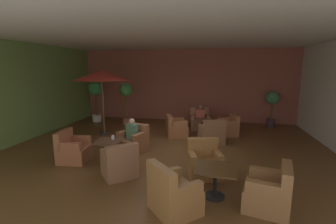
{
  "coord_description": "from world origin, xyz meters",
  "views": [
    {
      "loc": [
        1.49,
        -6.82,
        2.55
      ],
      "look_at": [
        0.0,
        0.48,
        1.18
      ],
      "focal_mm": 25.49,
      "sensor_mm": 36.0,
      "label": 1
    }
  ],
  "objects_px": {
    "armchair_front_left_north": "(73,150)",
    "potted_tree_mid_right": "(126,95)",
    "armchair_front_right_north": "(200,121)",
    "armchair_mid_center_south": "(173,195)",
    "armchair_front_left_south": "(133,142)",
    "potted_tree_mid_left": "(272,103)",
    "patio_umbrella_tall_red": "(102,76)",
    "cafe_table_front_right": "(202,124)",
    "iced_drink_cup": "(113,137)",
    "armchair_mid_center_north": "(269,193)",
    "armchair_front_right_west": "(228,127)",
    "patron_by_window": "(132,130)",
    "cafe_table_mid_center": "(215,174)",
    "cafe_table_front_left": "(109,146)",
    "armchair_front_left_east": "(120,164)",
    "armchair_front_right_east": "(176,128)",
    "patron_blue_shirt": "(200,113)",
    "potted_tree_left_corner": "(96,94)",
    "armchair_mid_center_east": "(204,163)",
    "armchair_front_right_south": "(212,135)"
  },
  "relations": [
    {
      "from": "armchair_front_left_north",
      "to": "potted_tree_mid_right",
      "type": "distance_m",
      "value": 4.61
    },
    {
      "from": "armchair_front_right_north",
      "to": "armchair_mid_center_south",
      "type": "bearing_deg",
      "value": -90.38
    },
    {
      "from": "armchair_front_left_south",
      "to": "potted_tree_mid_right",
      "type": "height_order",
      "value": "potted_tree_mid_right"
    },
    {
      "from": "potted_tree_mid_left",
      "to": "patio_umbrella_tall_red",
      "type": "bearing_deg",
      "value": -159.42
    },
    {
      "from": "cafe_table_front_right",
      "to": "iced_drink_cup",
      "type": "distance_m",
      "value": 3.81
    },
    {
      "from": "armchair_mid_center_north",
      "to": "armchair_front_right_west",
      "type": "bearing_deg",
      "value": 95.97
    },
    {
      "from": "armchair_front_left_south",
      "to": "iced_drink_cup",
      "type": "height_order",
      "value": "armchair_front_left_south"
    },
    {
      "from": "armchair_mid_center_south",
      "to": "patio_umbrella_tall_red",
      "type": "relative_size",
      "value": 0.44
    },
    {
      "from": "armchair_front_right_west",
      "to": "patron_by_window",
      "type": "bearing_deg",
      "value": -139.37
    },
    {
      "from": "cafe_table_mid_center",
      "to": "patio_umbrella_tall_red",
      "type": "distance_m",
      "value": 6.1
    },
    {
      "from": "cafe_table_front_left",
      "to": "cafe_table_mid_center",
      "type": "bearing_deg",
      "value": -23.67
    },
    {
      "from": "armchair_front_left_south",
      "to": "patron_by_window",
      "type": "relative_size",
      "value": 1.52
    },
    {
      "from": "cafe_table_front_right",
      "to": "potted_tree_mid_left",
      "type": "bearing_deg",
      "value": 34.47
    },
    {
      "from": "cafe_table_mid_center",
      "to": "armchair_front_left_east",
      "type": "bearing_deg",
      "value": 167.77
    },
    {
      "from": "patio_umbrella_tall_red",
      "to": "potted_tree_mid_right",
      "type": "xyz_separation_m",
      "value": [
        0.28,
        1.71,
        -0.93
      ]
    },
    {
      "from": "armchair_front_left_north",
      "to": "armchair_front_right_east",
      "type": "distance_m",
      "value": 3.81
    },
    {
      "from": "cafe_table_front_right",
      "to": "armchair_front_right_east",
      "type": "xyz_separation_m",
      "value": [
        -0.96,
        -0.34,
        -0.15
      ]
    },
    {
      "from": "cafe_table_front_left",
      "to": "armchair_front_right_north",
      "type": "relative_size",
      "value": 0.79
    },
    {
      "from": "armchair_mid_center_south",
      "to": "patron_blue_shirt",
      "type": "xyz_separation_m",
      "value": [
        0.05,
        6.08,
        0.35
      ]
    },
    {
      "from": "armchair_mid_center_south",
      "to": "patio_umbrella_tall_red",
      "type": "distance_m",
      "value": 6.14
    },
    {
      "from": "armchair_front_left_north",
      "to": "cafe_table_front_right",
      "type": "distance_m",
      "value": 4.72
    },
    {
      "from": "armchair_front_right_east",
      "to": "potted_tree_mid_right",
      "type": "relative_size",
      "value": 0.5
    },
    {
      "from": "armchair_mid_center_south",
      "to": "potted_tree_left_corner",
      "type": "height_order",
      "value": "potted_tree_left_corner"
    },
    {
      "from": "potted_tree_mid_left",
      "to": "patron_by_window",
      "type": "xyz_separation_m",
      "value": [
        -4.88,
        -4.25,
        -0.37
      ]
    },
    {
      "from": "armchair_front_right_west",
      "to": "armchair_mid_center_north",
      "type": "bearing_deg",
      "value": -84.03
    },
    {
      "from": "armchair_front_right_west",
      "to": "potted_tree_mid_left",
      "type": "relative_size",
      "value": 0.58
    },
    {
      "from": "armchair_front_right_west",
      "to": "armchair_mid_center_south",
      "type": "relative_size",
      "value": 0.84
    },
    {
      "from": "armchair_mid_center_east",
      "to": "armchair_mid_center_south",
      "type": "xyz_separation_m",
      "value": [
        -0.47,
        -1.64,
        0.02
      ]
    },
    {
      "from": "armchair_front_right_west",
      "to": "cafe_table_mid_center",
      "type": "distance_m",
      "value": 4.74
    },
    {
      "from": "armchair_front_left_east",
      "to": "armchair_front_right_south",
      "type": "height_order",
      "value": "armchair_front_right_south"
    },
    {
      "from": "armchair_mid_center_east",
      "to": "potted_tree_mid_left",
      "type": "bearing_deg",
      "value": 64.31
    },
    {
      "from": "iced_drink_cup",
      "to": "armchair_front_left_north",
      "type": "bearing_deg",
      "value": -166.22
    },
    {
      "from": "potted_tree_mid_right",
      "to": "armchair_front_left_south",
      "type": "bearing_deg",
      "value": -65.71
    },
    {
      "from": "armchair_mid_center_south",
      "to": "iced_drink_cup",
      "type": "xyz_separation_m",
      "value": [
        -2.07,
        2.07,
        0.34
      ]
    },
    {
      "from": "potted_tree_left_corner",
      "to": "armchair_front_left_east",
      "type": "bearing_deg",
      "value": -57.42
    },
    {
      "from": "cafe_table_front_left",
      "to": "potted_tree_left_corner",
      "type": "xyz_separation_m",
      "value": [
        -2.8,
        4.62,
        0.89
      ]
    },
    {
      "from": "armchair_front_right_north",
      "to": "armchair_mid_center_south",
      "type": "distance_m",
      "value": 6.13
    },
    {
      "from": "armchair_front_right_north",
      "to": "potted_tree_mid_right",
      "type": "bearing_deg",
      "value": 177.23
    },
    {
      "from": "armchair_front_right_south",
      "to": "armchair_front_right_west",
      "type": "xyz_separation_m",
      "value": [
        0.6,
        1.23,
        -0.02
      ]
    },
    {
      "from": "cafe_table_front_left",
      "to": "patio_umbrella_tall_red",
      "type": "relative_size",
      "value": 0.29
    },
    {
      "from": "potted_tree_mid_left",
      "to": "cafe_table_mid_center",
      "type": "bearing_deg",
      "value": -110.18
    },
    {
      "from": "cafe_table_mid_center",
      "to": "cafe_table_front_right",
      "type": "bearing_deg",
      "value": 96.76
    },
    {
      "from": "patron_by_window",
      "to": "armchair_front_left_north",
      "type": "bearing_deg",
      "value": -142.92
    },
    {
      "from": "armchair_front_left_south",
      "to": "potted_tree_mid_left",
      "type": "distance_m",
      "value": 6.48
    },
    {
      "from": "cafe_table_front_right",
      "to": "armchair_front_right_south",
      "type": "relative_size",
      "value": 0.71
    },
    {
      "from": "armchair_front_left_east",
      "to": "armchair_front_left_north",
      "type": "bearing_deg",
      "value": 158.63
    },
    {
      "from": "armchair_mid_center_east",
      "to": "cafe_table_front_left",
      "type": "bearing_deg",
      "value": 173.5
    },
    {
      "from": "cafe_table_mid_center",
      "to": "potted_tree_left_corner",
      "type": "relative_size",
      "value": 0.41
    },
    {
      "from": "armchair_mid_center_north",
      "to": "potted_tree_mid_right",
      "type": "xyz_separation_m",
      "value": [
        -5.02,
        5.85,
        1.03
      ]
    },
    {
      "from": "potted_tree_mid_right",
      "to": "patron_by_window",
      "type": "distance_m",
      "value": 3.83
    }
  ]
}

